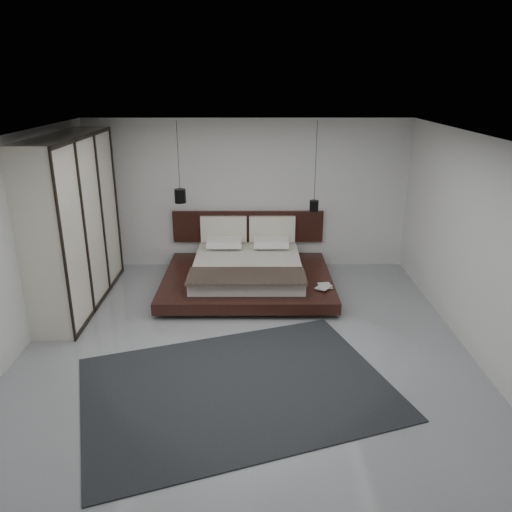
{
  "coord_description": "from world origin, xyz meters",
  "views": [
    {
      "loc": [
        0.13,
        -6.21,
        3.46
      ],
      "look_at": [
        0.15,
        1.2,
        0.82
      ],
      "focal_mm": 35.0,
      "sensor_mm": 36.0,
      "label": 1
    }
  ],
  "objects_px": {
    "lattice_screen": "(82,207)",
    "pendant_right": "(314,205)",
    "pendant_left": "(180,196)",
    "wardrobe": "(74,222)",
    "bed": "(247,271)",
    "rug": "(237,388)"
  },
  "relations": [
    {
      "from": "lattice_screen",
      "to": "pendant_right",
      "type": "relative_size",
      "value": 1.67
    },
    {
      "from": "pendant_left",
      "to": "wardrobe",
      "type": "height_order",
      "value": "pendant_left"
    },
    {
      "from": "bed",
      "to": "pendant_right",
      "type": "xyz_separation_m",
      "value": [
        1.18,
        0.46,
        1.06
      ]
    },
    {
      "from": "bed",
      "to": "wardrobe",
      "type": "relative_size",
      "value": 1.05
    },
    {
      "from": "rug",
      "to": "wardrobe",
      "type": "bearing_deg",
      "value": 136.5
    },
    {
      "from": "rug",
      "to": "pendant_right",
      "type": "bearing_deg",
      "value": 70.36
    },
    {
      "from": "lattice_screen",
      "to": "bed",
      "type": "xyz_separation_m",
      "value": [
        2.95,
        -0.55,
        -1.01
      ]
    },
    {
      "from": "bed",
      "to": "pendant_left",
      "type": "height_order",
      "value": "pendant_left"
    },
    {
      "from": "bed",
      "to": "pendant_right",
      "type": "height_order",
      "value": "pendant_right"
    },
    {
      "from": "lattice_screen",
      "to": "pendant_left",
      "type": "relative_size",
      "value": 1.86
    },
    {
      "from": "bed",
      "to": "wardrobe",
      "type": "xyz_separation_m",
      "value": [
        -2.7,
        -0.6,
        1.05
      ]
    },
    {
      "from": "wardrobe",
      "to": "rug",
      "type": "xyz_separation_m",
      "value": [
        2.61,
        -2.48,
        -1.33
      ]
    },
    {
      "from": "lattice_screen",
      "to": "rug",
      "type": "bearing_deg",
      "value": -51.68
    },
    {
      "from": "bed",
      "to": "lattice_screen",
      "type": "bearing_deg",
      "value": 169.53
    },
    {
      "from": "bed",
      "to": "pendant_right",
      "type": "bearing_deg",
      "value": 21.34
    },
    {
      "from": "lattice_screen",
      "to": "pendant_right",
      "type": "height_order",
      "value": "pendant_right"
    },
    {
      "from": "rug",
      "to": "bed",
      "type": "bearing_deg",
      "value": 88.39
    },
    {
      "from": "pendant_right",
      "to": "wardrobe",
      "type": "bearing_deg",
      "value": -164.72
    },
    {
      "from": "pendant_left",
      "to": "wardrobe",
      "type": "xyz_separation_m",
      "value": [
        -1.52,
        -1.06,
        -0.18
      ]
    },
    {
      "from": "bed",
      "to": "rug",
      "type": "height_order",
      "value": "bed"
    },
    {
      "from": "lattice_screen",
      "to": "pendant_right",
      "type": "xyz_separation_m",
      "value": [
        4.13,
        -0.09,
        0.05
      ]
    },
    {
      "from": "lattice_screen",
      "to": "bed",
      "type": "relative_size",
      "value": 0.91
    }
  ]
}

